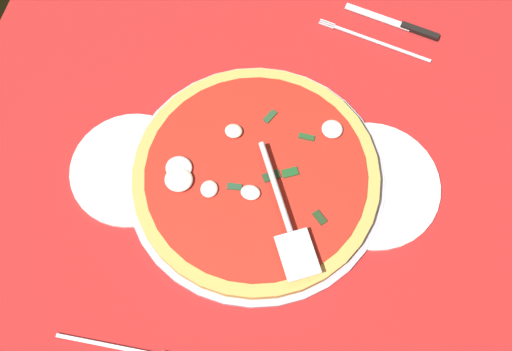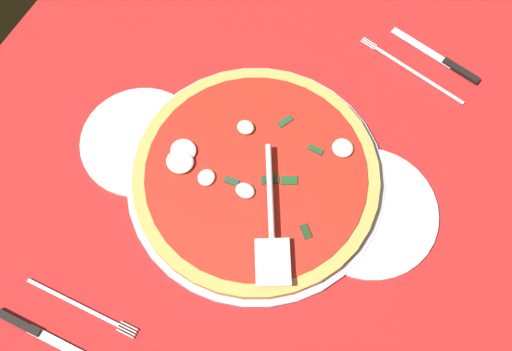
{
  "view_description": "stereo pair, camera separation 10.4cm",
  "coord_description": "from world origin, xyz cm",
  "px_view_note": "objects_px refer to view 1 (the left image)",
  "views": [
    {
      "loc": [
        -8.18,
        41.67,
        97.96
      ],
      "look_at": [
        1.27,
        2.01,
        2.29
      ],
      "focal_mm": 43.83,
      "sensor_mm": 36.0,
      "label": 1
    },
    {
      "loc": [
        -17.9,
        37.99,
        97.96
      ],
      "look_at": [
        1.27,
        2.01,
        2.29
      ],
      "focal_mm": 43.83,
      "sensor_mm": 36.0,
      "label": 2
    }
  ],
  "objects_px": {
    "pizza": "(255,175)",
    "pizza_server": "(285,215)",
    "dinner_plate_right": "(132,169)",
    "dinner_plate_left": "(371,185)",
    "place_setting_near": "(388,33)"
  },
  "relations": [
    {
      "from": "pizza",
      "to": "pizza_server",
      "type": "height_order",
      "value": "pizza_server"
    },
    {
      "from": "place_setting_near",
      "to": "pizza",
      "type": "bearing_deg",
      "value": 74.15
    },
    {
      "from": "dinner_plate_left",
      "to": "pizza",
      "type": "bearing_deg",
      "value": 10.45
    },
    {
      "from": "place_setting_near",
      "to": "pizza_server",
      "type": "bearing_deg",
      "value": 85.89
    },
    {
      "from": "dinner_plate_left",
      "to": "pizza_server",
      "type": "relative_size",
      "value": 1.05
    },
    {
      "from": "dinner_plate_left",
      "to": "dinner_plate_right",
      "type": "height_order",
      "value": "same"
    },
    {
      "from": "dinner_plate_left",
      "to": "dinner_plate_right",
      "type": "bearing_deg",
      "value": 9.38
    },
    {
      "from": "dinner_plate_right",
      "to": "pizza",
      "type": "height_order",
      "value": "pizza"
    },
    {
      "from": "dinner_plate_left",
      "to": "place_setting_near",
      "type": "xyz_separation_m",
      "value": [
        0.02,
        -0.31,
        -0.0
      ]
    },
    {
      "from": "dinner_plate_right",
      "to": "place_setting_near",
      "type": "distance_m",
      "value": 0.54
    },
    {
      "from": "dinner_plate_left",
      "to": "dinner_plate_right",
      "type": "distance_m",
      "value": 0.41
    },
    {
      "from": "place_setting_near",
      "to": "dinner_plate_right",
      "type": "bearing_deg",
      "value": 55.39
    },
    {
      "from": "pizza",
      "to": "dinner_plate_left",
      "type": "bearing_deg",
      "value": -169.55
    },
    {
      "from": "dinner_plate_right",
      "to": "pizza",
      "type": "bearing_deg",
      "value": -171.61
    },
    {
      "from": "dinner_plate_left",
      "to": "pizza",
      "type": "height_order",
      "value": "pizza"
    }
  ]
}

